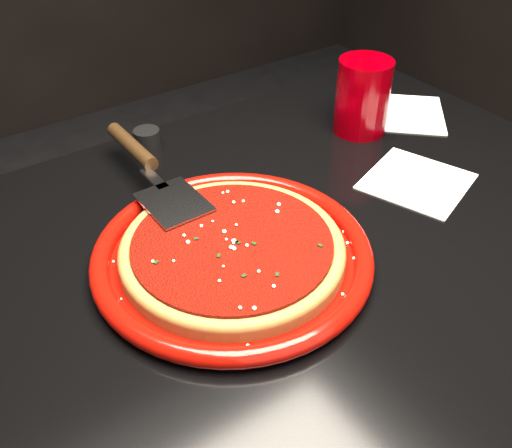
{
  "coord_description": "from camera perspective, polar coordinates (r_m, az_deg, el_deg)",
  "views": [
    {
      "loc": [
        -0.37,
        -0.5,
        1.27
      ],
      "look_at": [
        -0.0,
        0.02,
        0.77
      ],
      "focal_mm": 40.0,
      "sensor_mm": 36.0,
      "label": 1
    }
  ],
  "objects": [
    {
      "name": "pizza_crust",
      "position": [
        0.77,
        -2.37,
        -2.79
      ],
      "size": [
        0.36,
        0.36,
        0.02
      ],
      "primitive_type": "cylinder",
      "rotation": [
        0.0,
        0.0,
        -0.21
      ],
      "color": "brown",
      "rests_on": "plate"
    },
    {
      "name": "cup",
      "position": [
        1.08,
        10.61,
        12.42
      ],
      "size": [
        0.11,
        0.11,
        0.14
      ],
      "primitive_type": "cylinder",
      "rotation": [
        0.0,
        0.0,
        -0.1
      ],
      "color": "#780006",
      "rests_on": "table"
    },
    {
      "name": "pizza_sauce",
      "position": [
        0.76,
        -2.39,
        -2.04
      ],
      "size": [
        0.32,
        0.32,
        0.01
      ],
      "primitive_type": "cylinder",
      "rotation": [
        0.0,
        0.0,
        -0.21
      ],
      "color": "#690E07",
      "rests_on": "plate"
    },
    {
      "name": "ramekin",
      "position": [
        1.04,
        -10.82,
        8.34
      ],
      "size": [
        0.06,
        0.06,
        0.04
      ],
      "primitive_type": "cylinder",
      "rotation": [
        0.0,
        0.0,
        -0.37
      ],
      "color": "black",
      "rests_on": "table"
    },
    {
      "name": "pizza_crust_rim",
      "position": [
        0.77,
        -2.38,
        -2.36
      ],
      "size": [
        0.36,
        0.36,
        0.02
      ],
      "primitive_type": "torus",
      "rotation": [
        0.0,
        0.0,
        -0.21
      ],
      "color": "brown",
      "rests_on": "plate"
    },
    {
      "name": "napkin_b",
      "position": [
        1.19,
        14.61,
        10.69
      ],
      "size": [
        0.22,
        0.22,
        0.0
      ],
      "primitive_type": "cube",
      "rotation": [
        0.0,
        0.0,
        -0.76
      ],
      "color": "silver",
      "rests_on": "table"
    },
    {
      "name": "napkin_a",
      "position": [
        0.97,
        15.77,
        4.13
      ],
      "size": [
        0.2,
        0.2,
        0.0
      ],
      "primitive_type": "cube",
      "rotation": [
        0.0,
        0.0,
        0.34
      ],
      "color": "silver",
      "rests_on": "table"
    },
    {
      "name": "table",
      "position": [
        1.09,
        0.81,
        -17.15
      ],
      "size": [
        1.2,
        0.8,
        0.75
      ],
      "primitive_type": "cube",
      "color": "black",
      "rests_on": "floor"
    },
    {
      "name": "pizza_server",
      "position": [
        0.9,
        -10.37,
        5.47
      ],
      "size": [
        0.1,
        0.35,
        0.03
      ],
      "primitive_type": null,
      "rotation": [
        0.0,
        0.0,
        0.01
      ],
      "color": "#B0B3B7",
      "rests_on": "plate"
    },
    {
      "name": "basil_flecks",
      "position": [
        0.76,
        -2.41,
        -1.67
      ],
      "size": [
        0.24,
        0.24,
        0.0
      ],
      "primitive_type": null,
      "color": "black",
      "rests_on": "plate"
    },
    {
      "name": "parmesan_dusting",
      "position": [
        0.76,
        -2.41,
        -1.6
      ],
      "size": [
        0.26,
        0.26,
        0.01
      ],
      "primitive_type": null,
      "color": "#FFF5C7",
      "rests_on": "plate"
    },
    {
      "name": "plate",
      "position": [
        0.77,
        -2.36,
        -3.03
      ],
      "size": [
        0.45,
        0.45,
        0.03
      ],
      "primitive_type": "cylinder",
      "rotation": [
        0.0,
        0.0,
        -0.21
      ],
      "color": "#7D0803",
      "rests_on": "table"
    }
  ]
}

